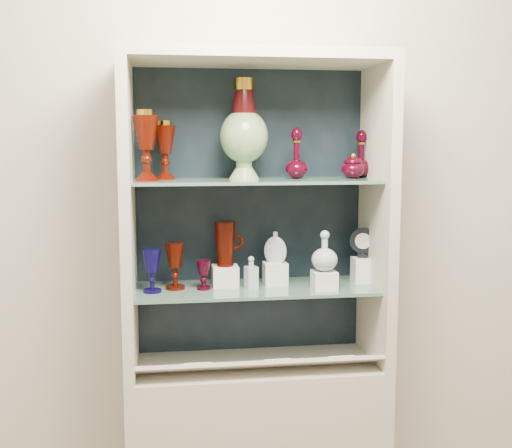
{
  "coord_description": "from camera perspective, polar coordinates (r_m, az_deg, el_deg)",
  "views": [
    {
      "loc": [
        -0.34,
        -0.87,
        1.61
      ],
      "look_at": [
        0.0,
        1.53,
        1.3
      ],
      "focal_mm": 45.0,
      "sensor_mm": 36.0,
      "label": 1
    }
  ],
  "objects": [
    {
      "name": "cabinet_back_panel",
      "position": [
        2.63,
        -0.58,
        1.06
      ],
      "size": [
        0.98,
        0.02,
        1.15
      ],
      "primitive_type": "cube",
      "color": "black",
      "rests_on": "cabinet_base"
    },
    {
      "name": "ruby_pitcher",
      "position": [
        2.5,
        -2.77,
        -1.77
      ],
      "size": [
        0.14,
        0.1,
        0.17
      ],
      "primitive_type": null,
      "rotation": [
        0.0,
        0.0,
        -0.1
      ],
      "color": "#400C03",
      "rests_on": "riser_ruby_pitcher"
    },
    {
      "name": "ruby_goblet_tall",
      "position": [
        2.48,
        -7.21,
        -3.72
      ],
      "size": [
        0.08,
        0.08,
        0.18
      ],
      "primitive_type": null,
      "rotation": [
        0.0,
        0.0,
        -0.03
      ],
      "color": "#400C03",
      "rests_on": "shelf_lower"
    },
    {
      "name": "riser_ruby_pitcher",
      "position": [
        2.52,
        -2.75,
        -4.63
      ],
      "size": [
        0.1,
        0.1,
        0.08
      ],
      "primitive_type": "cube",
      "color": "silver",
      "rests_on": "shelf_lower"
    },
    {
      "name": "wall_back",
      "position": [
        2.66,
        -0.67,
        2.74
      ],
      "size": [
        3.5,
        0.02,
        2.8
      ],
      "primitive_type": "cube",
      "color": "beige",
      "rests_on": "ground"
    },
    {
      "name": "lidded_bowl",
      "position": [
        2.53,
        8.59,
        5.18
      ],
      "size": [
        0.09,
        0.09,
        0.1
      ],
      "primitive_type": null,
      "rotation": [
        0.0,
        0.0,
        -0.05
      ],
      "color": "#380110",
      "rests_on": "shelf_upper"
    },
    {
      "name": "flat_flask",
      "position": [
        2.52,
        1.73,
        -2.03
      ],
      "size": [
        0.1,
        0.07,
        0.13
      ],
      "primitive_type": null,
      "rotation": [
        0.0,
        0.0,
        -0.41
      ],
      "color": "silver",
      "rests_on": "riser_flat_flask"
    },
    {
      "name": "shelf_lower",
      "position": [
        2.51,
        -0.06,
        -5.74
      ],
      "size": [
        0.92,
        0.34,
        0.01
      ],
      "primitive_type": "cube",
      "color": "slate",
      "rests_on": "cabinet_side_left"
    },
    {
      "name": "clear_square_bottle",
      "position": [
        2.47,
        -0.43,
        -4.32
      ],
      "size": [
        0.05,
        0.05,
        0.13
      ],
      "primitive_type": null,
      "rotation": [
        0.0,
        0.0,
        0.28
      ],
      "color": "#A5B4C0",
      "rests_on": "shelf_lower"
    },
    {
      "name": "cabinet_side_right",
      "position": [
        2.56,
        10.71,
        0.75
      ],
      "size": [
        0.04,
        0.4,
        1.15
      ],
      "primitive_type": "cube",
      "color": "beige",
      "rests_on": "cabinet_base"
    },
    {
      "name": "label_card_2",
      "position": [
        2.47,
        1.83,
        -12.01
      ],
      "size": [
        0.1,
        0.06,
        0.03
      ],
      "primitive_type": "cube",
      "rotation": [
        -0.44,
        0.0,
        0.0
      ],
      "color": "white",
      "rests_on": "label_ledge"
    },
    {
      "name": "cobalt_goblet",
      "position": [
        2.44,
        -9.23,
        -4.12
      ],
      "size": [
        0.09,
        0.09,
        0.16
      ],
      "primitive_type": null,
      "rotation": [
        0.0,
        0.0,
        0.43
      ],
      "color": "#0D0745",
      "rests_on": "shelf_lower"
    },
    {
      "name": "shelf_upper",
      "position": [
        2.45,
        -0.07,
        3.86
      ],
      "size": [
        0.92,
        0.34,
        0.01
      ],
      "primitive_type": "cube",
      "color": "slate",
      "rests_on": "cabinet_side_left"
    },
    {
      "name": "ruby_goblet_small",
      "position": [
        2.47,
        -4.68,
        -4.54
      ],
      "size": [
        0.07,
        0.07,
        0.11
      ],
      "primitive_type": null,
      "rotation": [
        0.0,
        0.0,
        0.18
      ],
      "color": "#380110",
      "rests_on": "shelf_lower"
    },
    {
      "name": "label_card_1",
      "position": [
        2.44,
        -5.23,
        -12.29
      ],
      "size": [
        0.1,
        0.06,
        0.03
      ],
      "primitive_type": "cube",
      "rotation": [
        -0.44,
        0.0,
        0.0
      ],
      "color": "white",
      "rests_on": "label_ledge"
    },
    {
      "name": "cabinet_top_cap",
      "position": [
        2.45,
        0.0,
        14.55
      ],
      "size": [
        1.0,
        0.4,
        0.04
      ],
      "primitive_type": "cube",
      "color": "beige",
      "rests_on": "cabinet_side_left"
    },
    {
      "name": "cabinet_side_left",
      "position": [
        2.43,
        -11.3,
        0.38
      ],
      "size": [
        0.04,
        0.4,
        1.15
      ],
      "primitive_type": "cube",
      "color": "beige",
      "rests_on": "cabinet_base"
    },
    {
      "name": "riser_clear_round_decanter",
      "position": [
        2.48,
        6.08,
        -4.98
      ],
      "size": [
        0.09,
        0.09,
        0.07
      ],
      "primitive_type": "cube",
      "color": "silver",
      "rests_on": "shelf_lower"
    },
    {
      "name": "ruby_decanter_a",
      "position": [
        2.49,
        3.62,
        6.57
      ],
      "size": [
        0.11,
        0.11,
        0.22
      ],
      "primitive_type": null,
      "rotation": [
        0.0,
        0.0,
        0.3
      ],
      "color": "#380110",
      "rests_on": "shelf_upper"
    },
    {
      "name": "label_card_0",
      "position": [
        2.52,
        7.42,
        -11.66
      ],
      "size": [
        0.1,
        0.06,
        0.03
      ],
      "primitive_type": "cube",
      "rotation": [
        -0.44,
        0.0,
        0.0
      ],
      "color": "white",
      "rests_on": "label_ledge"
    },
    {
      "name": "riser_cameo_medallion",
      "position": [
        2.62,
        9.45,
        -4.04
      ],
      "size": [
        0.08,
        0.08,
        0.1
      ],
      "primitive_type": "cube",
      "color": "silver",
      "rests_on": "shelf_lower"
    },
    {
      "name": "clear_round_decanter",
      "position": [
        2.46,
        6.12,
        -2.48
      ],
      "size": [
        0.11,
        0.11,
        0.15
      ],
      "primitive_type": null,
      "rotation": [
        0.0,
        0.0,
        0.13
      ],
      "color": "#A5B4C0",
      "rests_on": "riser_clear_round_decanter"
    },
    {
      "name": "enamel_urn",
      "position": [
        2.46,
        -1.08,
        8.43
      ],
      "size": [
        0.23,
        0.23,
        0.38
      ],
      "primitive_type": null,
      "rotation": [
        0.0,
        0.0,
        -0.26
      ],
      "color": "#0A4D24",
      "rests_on": "shelf_upper"
    },
    {
      "name": "cameo_medallion",
      "position": [
        2.6,
        9.5,
        -1.61
      ],
      "size": [
        0.11,
        0.07,
        0.13
      ],
      "primitive_type": null,
      "rotation": [
        0.0,
        0.0,
        -0.36
      ],
      "color": "black",
      "rests_on": "riser_cameo_medallion"
    },
    {
      "name": "label_ledge",
      "position": [
        2.46,
        0.37,
        -12.41
      ],
      "size": [
        0.92,
        0.17,
        0.09
      ],
      "primitive_type": "cube",
      "rotation": [
        -0.44,
        0.0,
        0.0
      ],
      "color": "beige",
      "rests_on": "cabinet_base"
    },
    {
      "name": "pedestal_lamp_right",
      "position": [
        2.48,
        -8.09,
        6.52
      ],
      "size": [
        0.1,
        0.1,
        0.22
      ],
      "primitive_type": null,
      "rotation": [
        0.0,
        0.0,
        -0.23
      ],
      "color": "#400C03",
      "rests_on": "shelf_upper"
    },
    {
      "name": "pedestal_lamp_left",
      "position": [
        2.39,
        -9.75,
        6.9
      ],
      "size": [
        0.11,
        0.11,
        0.26
      ],
      "primitive_type": null,
      "rotation": [
        0.0,
        0.0,
        0.15
      ],
      "color": "#400C03",
      "rests_on": "shelf_upper"
    },
    {
      "name": "ruby_decanter_b",
      "position": [
        2.62,
        9.33,
        6.3
      ],
      "size": [
        0.1,
        0.1,
        0.2
      ],
      "primitive_type": null,
      "rotation": [
        0.0,
        0.0,
        -0.2
      ],
      "color": "#380110",
      "rests_on": "shelf_upper"
    },
    {
      "name": "riser_flat_flask",
      "position": [
        2.54,
        1.72,
        -4.45
      ],
      "size": [
        0.09,
        0.09,
        0.09
      ],
      "primitive_type": "cube",
      "color": "silver",
      "rests_on": "shelf_lower"
    }
  ]
}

